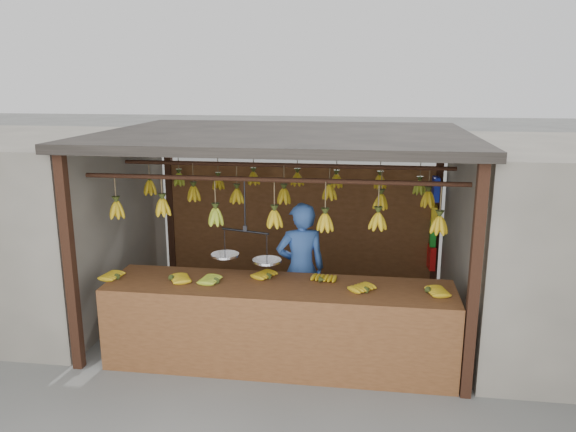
# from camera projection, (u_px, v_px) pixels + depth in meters

# --- Properties ---
(ground) EXTENTS (80.00, 80.00, 0.00)m
(ground) POSITION_uv_depth(u_px,v_px,m) (285.00, 320.00, 7.18)
(ground) COLOR #5B5B57
(stall) EXTENTS (4.30, 3.30, 2.40)m
(stall) POSITION_uv_depth(u_px,v_px,m) (288.00, 164.00, 7.03)
(stall) COLOR black
(stall) RESTS_ON ground
(neighbor_left) EXTENTS (3.00, 3.00, 2.30)m
(neighbor_left) POSITION_uv_depth(u_px,v_px,m) (15.00, 223.00, 7.40)
(neighbor_left) COLOR slate
(neighbor_left) RESTS_ON ground
(counter) EXTENTS (3.71, 0.83, 0.96)m
(counter) POSITION_uv_depth(u_px,v_px,m) (277.00, 306.00, 5.81)
(counter) COLOR brown
(counter) RESTS_ON ground
(hanging_bananas) EXTENTS (3.59, 2.24, 0.39)m
(hanging_bananas) POSITION_uv_depth(u_px,v_px,m) (285.00, 196.00, 6.80)
(hanging_bananas) COLOR #B99413
(hanging_bananas) RESTS_ON ground
(balance_scale) EXTENTS (0.78, 0.43, 0.87)m
(balance_scale) POSITION_uv_depth(u_px,v_px,m) (246.00, 254.00, 5.97)
(balance_scale) COLOR black
(balance_scale) RESTS_ON ground
(vendor) EXTENTS (0.68, 0.55, 1.62)m
(vendor) POSITION_uv_depth(u_px,v_px,m) (301.00, 269.00, 6.65)
(vendor) COLOR #3359A5
(vendor) RESTS_ON ground
(bag_bundles) EXTENTS (0.08, 0.26, 1.34)m
(bag_bundles) POSITION_uv_depth(u_px,v_px,m) (433.00, 224.00, 7.97)
(bag_bundles) COLOR #1426BF
(bag_bundles) RESTS_ON ground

